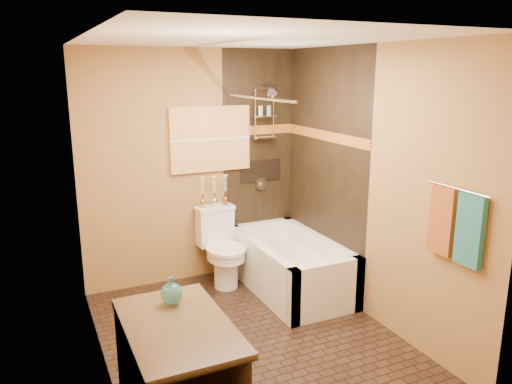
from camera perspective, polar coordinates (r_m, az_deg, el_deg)
floor at (r=4.52m, az=-0.64°, el=-16.40°), size 3.00×3.00×0.00m
wall_left at (r=3.73m, az=-17.76°, el=-2.84°), size 0.02×3.00×2.50m
wall_right at (r=4.65m, az=12.92°, el=0.71°), size 0.02×3.00×2.50m
wall_back at (r=5.41m, az=-7.24°, el=2.77°), size 2.40×0.02×2.50m
wall_front at (r=2.81m, az=12.13°, el=-7.96°), size 2.40×0.02×2.50m
ceiling at (r=3.91m, az=-0.74°, el=17.09°), size 3.00×3.00×0.00m
alcove_tile_back at (r=5.68m, az=0.27°, el=3.41°), size 0.85×0.01×2.50m
alcove_tile_right at (r=5.24m, az=7.82°, el=2.40°), size 0.01×1.50×2.50m
mosaic_band_back at (r=5.61m, az=0.31°, el=7.11°), size 0.85×0.01×0.10m
mosaic_band_right at (r=5.17m, az=7.86°, el=6.41°), size 0.01×1.50×0.10m
alcove_niche at (r=5.70m, az=0.52°, el=2.43°), size 0.50×0.01×0.25m
shower_fixtures at (r=5.53m, az=1.00°, el=7.48°), size 0.24×0.33×1.16m
curtain_rod at (r=4.76m, az=-0.03°, el=10.74°), size 0.03×1.55×0.03m
towel_bar at (r=3.82m, az=22.10°, el=0.29°), size 0.02×0.55×0.02m
towel_teal at (r=3.81m, az=23.26°, el=-4.07°), size 0.05×0.22×0.52m
towel_rust at (r=3.98m, az=20.50°, el=-3.08°), size 0.05×0.22×0.52m
sunset_painting at (r=5.40m, az=-5.23°, el=6.04°), size 0.90×0.04×0.70m
vanity_mirror at (r=2.71m, az=-15.07°, el=-3.33°), size 0.01×1.00×0.90m
bathtub at (r=5.35m, az=3.91°, el=-8.81°), size 0.80×1.50×0.55m
toilet at (r=5.43m, az=-3.99°, el=-6.25°), size 0.43×0.63×0.83m
teal_bottle at (r=3.20m, az=-9.64°, el=-11.08°), size 0.18×0.18×0.22m
bud_vases at (r=5.42m, az=-4.80°, el=0.21°), size 0.33×0.07×0.33m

